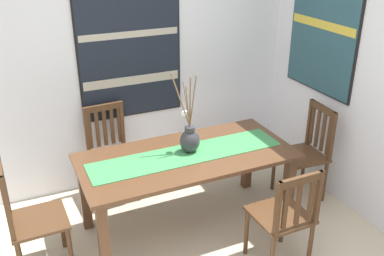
{
  "coord_description": "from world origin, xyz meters",
  "views": [
    {
      "loc": [
        -1.07,
        -2.22,
        2.49
      ],
      "look_at": [
        0.32,
        0.82,
        0.94
      ],
      "focal_mm": 40.73,
      "sensor_mm": 36.0,
      "label": 1
    }
  ],
  "objects_px": {
    "chair_0": "(28,216)",
    "chair_2": "(284,216)",
    "chair_1": "(110,150)",
    "chair_3": "(307,151)",
    "centerpiece_vase": "(190,138)",
    "dining_table": "(187,166)",
    "painting_on_back_wall": "(130,53)",
    "painting_on_side_wall": "(324,31)"
  },
  "relations": [
    {
      "from": "chair_0",
      "to": "chair_2",
      "type": "xyz_separation_m",
      "value": [
        1.79,
        -0.76,
        -0.04
      ]
    },
    {
      "from": "chair_1",
      "to": "chair_3",
      "type": "xyz_separation_m",
      "value": [
        1.75,
        -0.81,
        0.0
      ]
    },
    {
      "from": "centerpiece_vase",
      "to": "chair_2",
      "type": "distance_m",
      "value": 1.0
    },
    {
      "from": "dining_table",
      "to": "chair_3",
      "type": "xyz_separation_m",
      "value": [
        1.28,
        -0.01,
        -0.13
      ]
    },
    {
      "from": "painting_on_back_wall",
      "to": "chair_2",
      "type": "bearing_deg",
      "value": -71.35
    },
    {
      "from": "chair_0",
      "to": "chair_3",
      "type": "height_order",
      "value": "chair_0"
    },
    {
      "from": "chair_1",
      "to": "chair_3",
      "type": "bearing_deg",
      "value": -24.9
    },
    {
      "from": "chair_0",
      "to": "chair_1",
      "type": "distance_m",
      "value": 1.18
    },
    {
      "from": "dining_table",
      "to": "chair_3",
      "type": "relative_size",
      "value": 1.92
    },
    {
      "from": "dining_table",
      "to": "painting_on_back_wall",
      "type": "xyz_separation_m",
      "value": [
        -0.14,
        1.03,
        0.76
      ]
    },
    {
      "from": "centerpiece_vase",
      "to": "chair_0",
      "type": "relative_size",
      "value": 0.71
    },
    {
      "from": "chair_2",
      "to": "chair_3",
      "type": "height_order",
      "value": "chair_3"
    },
    {
      "from": "dining_table",
      "to": "chair_0",
      "type": "height_order",
      "value": "chair_0"
    },
    {
      "from": "chair_1",
      "to": "chair_2",
      "type": "relative_size",
      "value": 1.03
    },
    {
      "from": "chair_2",
      "to": "chair_0",
      "type": "bearing_deg",
      "value": 157.01
    },
    {
      "from": "dining_table",
      "to": "painting_on_side_wall",
      "type": "distance_m",
      "value": 1.85
    },
    {
      "from": "chair_0",
      "to": "chair_3",
      "type": "distance_m",
      "value": 2.6
    },
    {
      "from": "chair_0",
      "to": "chair_1",
      "type": "xyz_separation_m",
      "value": [
        0.85,
        0.82,
        -0.02
      ]
    },
    {
      "from": "dining_table",
      "to": "painting_on_side_wall",
      "type": "xyz_separation_m",
      "value": [
        1.55,
        0.28,
        0.96
      ]
    },
    {
      "from": "chair_2",
      "to": "painting_on_back_wall",
      "type": "distance_m",
      "value": 2.12
    },
    {
      "from": "chair_1",
      "to": "painting_on_side_wall",
      "type": "relative_size",
      "value": 0.78
    },
    {
      "from": "chair_3",
      "to": "chair_2",
      "type": "bearing_deg",
      "value": -136.35
    },
    {
      "from": "chair_0",
      "to": "chair_3",
      "type": "relative_size",
      "value": 1.04
    },
    {
      "from": "dining_table",
      "to": "chair_2",
      "type": "height_order",
      "value": "chair_2"
    },
    {
      "from": "chair_0",
      "to": "chair_1",
      "type": "relative_size",
      "value": 1.06
    },
    {
      "from": "painting_on_back_wall",
      "to": "centerpiece_vase",
      "type": "bearing_deg",
      "value": -79.5
    },
    {
      "from": "chair_1",
      "to": "painting_on_side_wall",
      "type": "bearing_deg",
      "value": -14.52
    },
    {
      "from": "painting_on_side_wall",
      "to": "chair_2",
      "type": "bearing_deg",
      "value": -135.62
    },
    {
      "from": "chair_1",
      "to": "chair_2",
      "type": "bearing_deg",
      "value": -59.29
    },
    {
      "from": "chair_3",
      "to": "painting_on_side_wall",
      "type": "distance_m",
      "value": 1.16
    },
    {
      "from": "chair_3",
      "to": "painting_on_side_wall",
      "type": "height_order",
      "value": "painting_on_side_wall"
    },
    {
      "from": "centerpiece_vase",
      "to": "chair_3",
      "type": "bearing_deg",
      "value": -2.21
    },
    {
      "from": "centerpiece_vase",
      "to": "chair_2",
      "type": "bearing_deg",
      "value": -62.41
    },
    {
      "from": "dining_table",
      "to": "chair_1",
      "type": "xyz_separation_m",
      "value": [
        -0.47,
        0.8,
        -0.13
      ]
    },
    {
      "from": "dining_table",
      "to": "painting_on_side_wall",
      "type": "height_order",
      "value": "painting_on_side_wall"
    },
    {
      "from": "centerpiece_vase",
      "to": "painting_on_back_wall",
      "type": "relative_size",
      "value": 0.54
    },
    {
      "from": "chair_3",
      "to": "painting_on_back_wall",
      "type": "bearing_deg",
      "value": 143.67
    },
    {
      "from": "dining_table",
      "to": "chair_1",
      "type": "relative_size",
      "value": 1.96
    },
    {
      "from": "centerpiece_vase",
      "to": "chair_3",
      "type": "xyz_separation_m",
      "value": [
        1.24,
        -0.05,
        -0.37
      ]
    },
    {
      "from": "centerpiece_vase",
      "to": "chair_3",
      "type": "relative_size",
      "value": 0.74
    },
    {
      "from": "centerpiece_vase",
      "to": "painting_on_back_wall",
      "type": "height_order",
      "value": "painting_on_back_wall"
    },
    {
      "from": "chair_2",
      "to": "painting_on_side_wall",
      "type": "distance_m",
      "value": 1.88
    }
  ]
}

